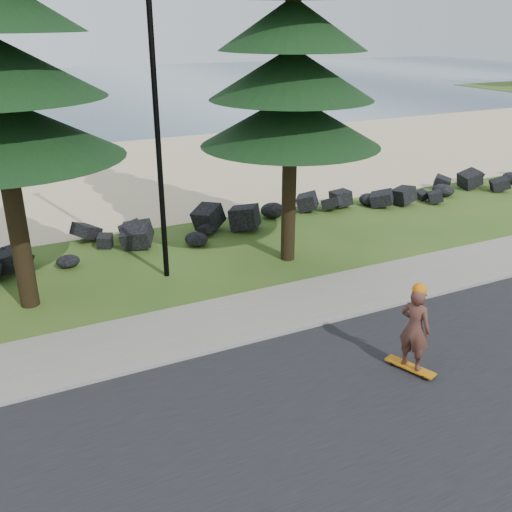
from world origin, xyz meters
The scene contains 9 objects.
ground centered at (0.00, 0.00, 0.00)m, with size 160.00×160.00×0.00m, color #294C18.
road centered at (0.00, -4.50, 0.01)m, with size 160.00×7.00×0.02m, color black.
kerb centered at (0.00, -0.90, 0.05)m, with size 160.00×0.20×0.10m, color gray.
sidewalk centered at (0.00, 0.20, 0.04)m, with size 160.00×2.00×0.08m, color slate.
beach_sand centered at (0.00, 14.50, 0.01)m, with size 160.00×15.00×0.01m, color beige.
ocean centered at (0.00, 51.00, 0.00)m, with size 160.00×58.00×0.01m, color #324E61.
seawall_boulders centered at (0.00, 5.60, 0.00)m, with size 60.00×2.40×1.10m, color black, non-canonical shape.
lamp_post centered at (0.00, 3.20, 4.13)m, with size 0.25×0.14×8.14m.
skateboarder centered at (2.91, -3.26, 0.95)m, with size 0.60×1.04×1.89m.
Camera 1 is at (-3.95, -10.48, 6.38)m, focal length 40.00 mm.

